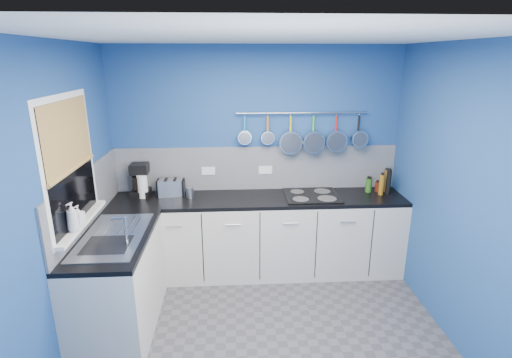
{
  "coord_description": "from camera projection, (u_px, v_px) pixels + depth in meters",
  "views": [
    {
      "loc": [
        -0.26,
        -2.84,
        2.37
      ],
      "look_at": [
        -0.05,
        0.75,
        1.25
      ],
      "focal_mm": 27.62,
      "sensor_mm": 36.0,
      "label": 1
    }
  ],
  "objects": [
    {
      "name": "paper_towel",
      "position": [
        143.0,
        186.0,
        4.26
      ],
      "size": [
        0.14,
        0.14,
        0.25
      ],
      "primitive_type": "cylinder",
      "rotation": [
        0.0,
        0.0,
        0.34
      ],
      "color": "white",
      "rests_on": "worktop_back"
    },
    {
      "name": "condiment_0",
      "position": [
        386.0,
        181.0,
        4.45
      ],
      "size": [
        0.05,
        0.05,
        0.26
      ],
      "primitive_type": "cylinder",
      "color": "brown",
      "rests_on": "worktop_back"
    },
    {
      "name": "soap_bottle_a",
      "position": [
        72.0,
        217.0,
        3.08
      ],
      "size": [
        0.12,
        0.12,
        0.24
      ],
      "primitive_type": "imported",
      "rotation": [
        0.0,
        0.0,
        -0.34
      ],
      "color": "white",
      "rests_on": "window_sill"
    },
    {
      "name": "pan_2",
      "position": [
        290.0,
        134.0,
        4.35
      ],
      "size": [
        0.26,
        0.09,
        0.45
      ],
      "primitive_type": null,
      "color": "silver",
      "rests_on": "pot_rail"
    },
    {
      "name": "socket_left",
      "position": [
        208.0,
        171.0,
        4.46
      ],
      "size": [
        0.15,
        0.01,
        0.09
      ],
      "primitive_type": "cube",
      "color": "white",
      "rests_on": "backsplash_back"
    },
    {
      "name": "backsplash_back",
      "position": [
        257.0,
        168.0,
        4.5
      ],
      "size": [
        3.2,
        0.02,
        0.5
      ],
      "primitive_type": "cube",
      "color": "#9FA0A4",
      "rests_on": "wall_back"
    },
    {
      "name": "cabinet_run_back",
      "position": [
        258.0,
        236.0,
        4.44
      ],
      "size": [
        3.2,
        0.6,
        0.86
      ],
      "primitive_type": "cube",
      "color": "beige",
      "rests_on": "ground"
    },
    {
      "name": "condiment_2",
      "position": [
        369.0,
        185.0,
        4.45
      ],
      "size": [
        0.07,
        0.07,
        0.16
      ],
      "primitive_type": "cylinder",
      "color": "#265919",
      "rests_on": "worktop_back"
    },
    {
      "name": "toaster",
      "position": [
        171.0,
        187.0,
        4.34
      ],
      "size": [
        0.3,
        0.2,
        0.18
      ],
      "primitive_type": "cube",
      "rotation": [
        0.0,
        0.0,
        0.16
      ],
      "color": "silver",
      "rests_on": "worktop_back"
    },
    {
      "name": "floor",
      "position": [
        267.0,
        342.0,
        3.43
      ],
      "size": [
        3.2,
        3.0,
        0.02
      ],
      "primitive_type": "cube",
      "color": "#47474C",
      "rests_on": "ground"
    },
    {
      "name": "wall_back",
      "position": [
        256.0,
        159.0,
        4.49
      ],
      "size": [
        3.2,
        0.02,
        2.5
      ],
      "primitive_type": "cube",
      "color": "navy",
      "rests_on": "ground"
    },
    {
      "name": "wall_right",
      "position": [
        469.0,
        203.0,
        3.14
      ],
      "size": [
        0.02,
        3.0,
        2.5
      ],
      "primitive_type": "cube",
      "color": "navy",
      "rests_on": "ground"
    },
    {
      "name": "condiment_1",
      "position": [
        378.0,
        187.0,
        4.47
      ],
      "size": [
        0.07,
        0.07,
        0.11
      ],
      "primitive_type": "cylinder",
      "color": "#4C190C",
      "rests_on": "worktop_back"
    },
    {
      "name": "sink_unit",
      "position": [
        113.0,
        236.0,
        3.37
      ],
      "size": [
        0.5,
        0.95,
        0.01
      ],
      "primitive_type": "cube",
      "color": "silver",
      "rests_on": "worktop_left"
    },
    {
      "name": "soap_bottle_b",
      "position": [
        78.0,
        216.0,
        3.19
      ],
      "size": [
        0.1,
        0.1,
        0.17
      ],
      "primitive_type": "imported",
      "rotation": [
        0.0,
        0.0,
        -0.31
      ],
      "color": "white",
      "rests_on": "window_sill"
    },
    {
      "name": "coffee_maker",
      "position": [
        140.0,
        180.0,
        4.31
      ],
      "size": [
        0.2,
        0.23,
        0.36
      ],
      "primitive_type": null,
      "rotation": [
        0.0,
        0.0,
        0.01
      ],
      "color": "black",
      "rests_on": "worktop_back"
    },
    {
      "name": "ceiling",
      "position": [
        270.0,
        35.0,
        2.68
      ],
      "size": [
        3.2,
        3.0,
        0.02
      ],
      "primitive_type": "cube",
      "color": "white",
      "rests_on": "ground"
    },
    {
      "name": "worktop_back",
      "position": [
        258.0,
        199.0,
        4.3
      ],
      "size": [
        3.2,
        0.6,
        0.04
      ],
      "primitive_type": "cube",
      "color": "black",
      "rests_on": "cabinet_run_back"
    },
    {
      "name": "pan_1",
      "position": [
        268.0,
        129.0,
        4.32
      ],
      "size": [
        0.15,
        0.08,
        0.34
      ],
      "primitive_type": null,
      "color": "silver",
      "rests_on": "pot_rail"
    },
    {
      "name": "pan_0",
      "position": [
        245.0,
        129.0,
        4.31
      ],
      "size": [
        0.15,
        0.06,
        0.34
      ],
      "primitive_type": null,
      "color": "silver",
      "rests_on": "pot_rail"
    },
    {
      "name": "socket_right",
      "position": [
        265.0,
        170.0,
        4.5
      ],
      "size": [
        0.15,
        0.01,
        0.09
      ],
      "primitive_type": "cube",
      "color": "white",
      "rests_on": "backsplash_back"
    },
    {
      "name": "pan_5",
      "position": [
        358.0,
        129.0,
        4.38
      ],
      "size": [
        0.18,
        0.12,
        0.37
      ],
      "primitive_type": null,
      "color": "silver",
      "rests_on": "pot_rail"
    },
    {
      "name": "worktop_left",
      "position": [
        114.0,
        238.0,
        3.37
      ],
      "size": [
        0.6,
        1.2,
        0.04
      ],
      "primitive_type": "cube",
      "color": "black",
      "rests_on": "cabinet_run_left"
    },
    {
      "name": "condiment_3",
      "position": [
        389.0,
        182.0,
        4.36
      ],
      "size": [
        0.05,
        0.05,
        0.28
      ],
      "primitive_type": "cylinder",
      "color": "black",
      "rests_on": "worktop_back"
    },
    {
      "name": "pan_4",
      "position": [
        336.0,
        132.0,
        4.38
      ],
      "size": [
        0.24,
        0.1,
        0.43
      ],
      "primitive_type": null,
      "color": "silver",
      "rests_on": "pot_rail"
    },
    {
      "name": "backsplash_left",
      "position": [
        88.0,
        197.0,
        3.56
      ],
      "size": [
        0.02,
        1.8,
        0.5
      ],
      "primitive_type": "cube",
      "color": "#9FA0A4",
      "rests_on": "wall_left"
    },
    {
      "name": "window_sill",
      "position": [
        82.0,
        222.0,
        3.31
      ],
      "size": [
        0.1,
        0.98,
        0.03
      ],
      "primitive_type": "cube",
      "color": "white",
      "rests_on": "wall_left"
    },
    {
      "name": "window_frame",
      "position": [
        70.0,
        163.0,
        3.16
      ],
      "size": [
        0.01,
        1.0,
        1.1
      ],
      "primitive_type": "cube",
      "color": "white",
      "rests_on": "wall_left"
    },
    {
      "name": "cabinet_run_left",
      "position": [
        119.0,
        284.0,
        3.51
      ],
      "size": [
        0.6,
        1.2,
        0.86
      ],
      "primitive_type": "cube",
      "color": "beige",
      "rests_on": "ground"
    },
    {
      "name": "canister",
      "position": [
        190.0,
        192.0,
        4.27
      ],
      "size": [
        0.1,
        0.1,
        0.12
      ],
      "primitive_type": "cylinder",
      "rotation": [
        0.0,
        0.0,
        0.28
      ],
      "color": "silver",
      "rests_on": "worktop_back"
    },
    {
      "name": "wall_front",
      "position": [
        300.0,
        342.0,
        1.61
      ],
      "size": [
        3.2,
        0.02,
        2.5
      ],
      "primitive_type": "cube",
      "color": "navy",
      "rests_on": "ground"
    },
    {
      "name": "condiment_4",
      "position": [
        381.0,
        185.0,
        4.35
      ],
      "size": [
        0.05,
        0.05,
        0.23
      ],
      "primitive_type": "cylinder",
      "color": "#8C5914",
      "rests_on": "worktop_back"
    },
    {
      "name": "pot_rail",
      "position": [
        302.0,
        113.0,
        4.3
      ],
      "size": [
        1.45,
        0.02,
        0.02
      ],
      "primitive_type": "cylinder",
      "rotation": [
        0.0,
        1.57,
        0.0
      ],
      "color": "silver",
      "rests_on": "wall_back"
    },
    {
      "name": "mixer_tap",
      "position": [
        126.0,
        231.0,
        3.17
      ],
      "size": [
        0.12,
        0.08,
        0.26
      ],
      "primitive_type": null,
      "color": "silver",
      "rests_on": "worktop_left"
    },
    {
      "name": "bamboo_blind",
      "position": [
        68.0,
        136.0,
        3.09
      ],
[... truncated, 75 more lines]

